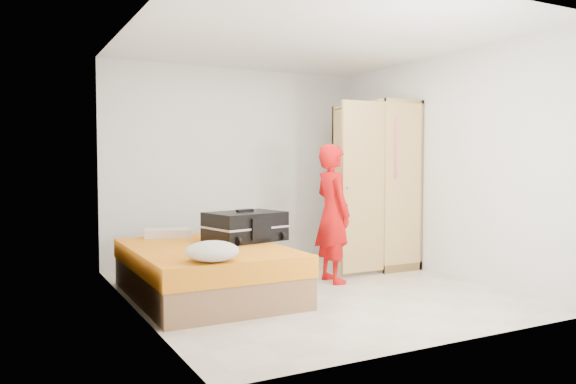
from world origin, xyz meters
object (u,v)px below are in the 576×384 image
round_cushion (212,251)px  wardrobe (374,189)px  bed (206,271)px  person (333,213)px  suitcase (245,226)px

round_cushion → wardrobe: bearing=27.8°
bed → person: (1.48, -0.02, 0.52)m
wardrobe → person: 1.22m
bed → round_cushion: round_cushion is taller
bed → suitcase: bearing=20.8°
wardrobe → person: size_ratio=1.36×
bed → suitcase: 0.68m
round_cushion → bed: bearing=74.2°
person → suitcase: bearing=80.0°
bed → suitcase: suitcase is taller
round_cushion → person: bearing=25.5°
wardrobe → round_cushion: wardrobe is taller
bed → wardrobe: 2.68m
suitcase → round_cushion: size_ratio=1.95×
person → wardrobe: bearing=-56.1°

